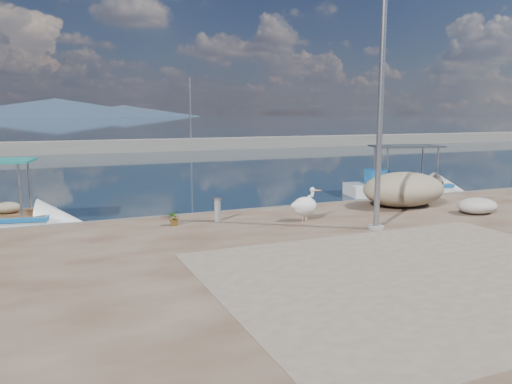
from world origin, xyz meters
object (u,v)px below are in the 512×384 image
Objects in this scene: bollard_near at (217,208)px; pelican at (305,205)px; boat_right at (403,190)px; lamp_post at (380,113)px.

pelican is at bearing -22.34° from bollard_near.
pelican reaches higher than bollard_near.
bollard_near is (-10.75, -4.40, 0.69)m from boat_right.
lamp_post is at bearing -121.09° from boat_right.
bollard_near is (-2.50, 1.03, -0.09)m from pelican.
pelican is 2.71m from bollard_near.
bollard_near is at bearing 152.77° from pelican.
lamp_post reaches higher than boat_right.
boat_right is 11.64m from bollard_near.
pelican is (-8.25, -5.43, 0.78)m from boat_right.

